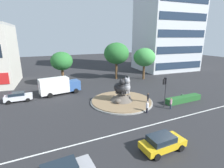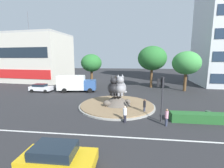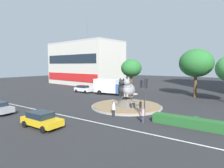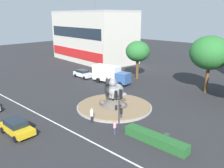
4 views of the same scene
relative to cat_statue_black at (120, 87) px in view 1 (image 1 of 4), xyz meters
The scene contains 18 objects.
ground_plane 2.69m from the cat_statue_black, 32.56° to the left, with size 160.00×160.00×0.00m, color #28282B.
lane_centreline 8.41m from the cat_statue_black, 86.82° to the right, with size 112.00×0.20×0.01m, color silver.
roundabout_island 2.22m from the cat_statue_black, 32.14° to the left, with size 10.10×10.10×1.69m.
cat_statue_black is the anchor object (origin of this frame).
cat_statue_grey 0.94m from the cat_statue_black, ahead, with size 1.73×2.76×2.73m.
traffic_light_mast 6.78m from the cat_statue_black, 38.71° to the right, with size 0.71×0.55×4.57m.
office_tower 36.70m from the cat_statue_black, 37.17° to the left, with size 18.23×15.29×31.39m.
clipped_hedge_strip 10.71m from the cat_statue_black, 22.05° to the right, with size 6.69×1.20×0.90m, color #235B28.
broadleaf_tree_behind_island 16.91m from the cat_statue_black, 65.60° to the left, with size 6.13×6.13×9.02m.
second_tree_near_tower 15.96m from the cat_statue_black, 114.30° to the left, with size 4.58×4.58×7.32m.
third_tree_left 17.73m from the cat_statue_black, 42.56° to the left, with size 5.26×5.26×7.75m.
pedestrian_black_shirt 4.76m from the cat_statue_black, 29.88° to the right, with size 0.30×0.30×1.77m.
pedestrian_pink_shirt 7.95m from the cat_statue_black, 43.33° to the right, with size 0.31×0.31×1.69m.
pedestrian_white_shirt 5.50m from the cat_statue_black, 70.97° to the right, with size 0.39×0.39×1.70m.
hatchback_near_shophouse 12.46m from the cat_statue_black, 98.85° to the right, with size 4.29×2.14×1.52m.
parked_car_right 16.83m from the cat_statue_black, 152.47° to the left, with size 4.23×2.09×1.53m.
delivery_box_truck 11.90m from the cat_statue_black, 133.78° to the left, with size 7.45×3.21×3.15m.
litter_bin 11.05m from the cat_statue_black, 16.31° to the right, with size 0.56×0.56×0.90m.
Camera 1 is at (-12.42, -22.98, 10.26)m, focal length 27.24 mm.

